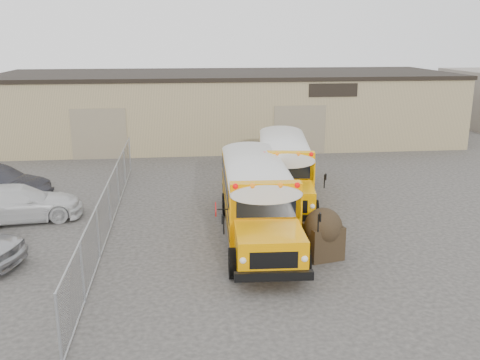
{
  "coord_description": "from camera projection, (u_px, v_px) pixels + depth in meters",
  "views": [
    {
      "loc": [
        -3.25,
        -16.69,
        7.09
      ],
      "look_at": [
        -0.97,
        3.43,
        1.6
      ],
      "focal_mm": 40.0,
      "sensor_mm": 36.0,
      "label": 1
    }
  ],
  "objects": [
    {
      "name": "ground",
      "position": [
        280.0,
        250.0,
        18.22
      ],
      "size": [
        120.0,
        120.0,
        0.0
      ],
      "primitive_type": "plane",
      "color": "#32302E",
      "rests_on": "ground"
    },
    {
      "name": "warehouse",
      "position": [
        227.0,
        106.0,
        36.77
      ],
      "size": [
        30.2,
        10.2,
        4.67
      ],
      "color": "tan",
      "rests_on": "ground"
    },
    {
      "name": "chainlink_fence",
      "position": [
        109.0,
        205.0,
        20.21
      ],
      "size": [
        0.07,
        18.07,
        1.81
      ],
      "color": "#979AA0",
      "rests_on": "ground"
    },
    {
      "name": "school_bus_left",
      "position": [
        246.0,
        158.0,
        24.93
      ],
      "size": [
        3.01,
        9.36,
        2.71
      ],
      "color": "#F29600",
      "rests_on": "ground"
    },
    {
      "name": "school_bus_right",
      "position": [
        280.0,
        140.0,
        29.44
      ],
      "size": [
        3.48,
        9.22,
        2.63
      ],
      "color": "#FFA600",
      "rests_on": "ground"
    },
    {
      "name": "tarp_bundle",
      "position": [
        323.0,
        232.0,
        17.45
      ],
      "size": [
        1.33,
        1.25,
        1.69
      ],
      "color": "black",
      "rests_on": "ground"
    },
    {
      "name": "car_white",
      "position": [
        18.0,
        203.0,
        21.02
      ],
      "size": [
        5.17,
        2.8,
        1.42
      ],
      "primitive_type": "imported",
      "rotation": [
        0.0,
        0.0,
        1.74
      ],
      "color": "silver",
      "rests_on": "ground"
    }
  ]
}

